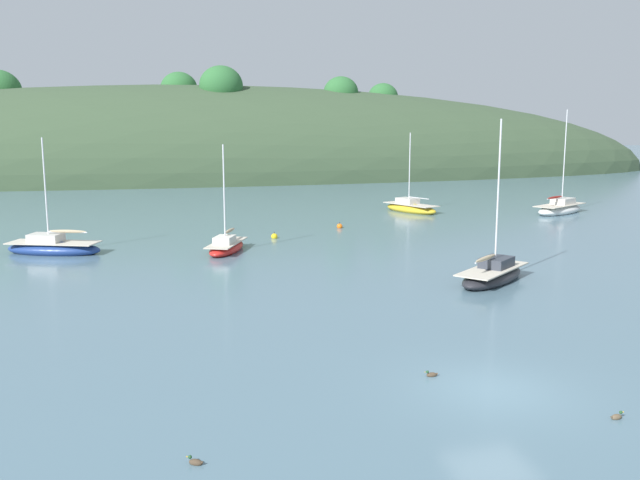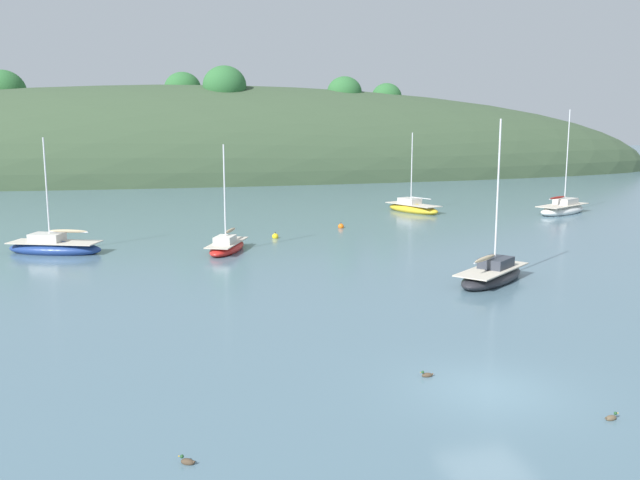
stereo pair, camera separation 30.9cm
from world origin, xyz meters
name	(u,v)px [view 1 (the left image)]	position (x,y,z in m)	size (l,w,h in m)	color
ground_plane	(494,391)	(0.00, 0.00, 0.00)	(400.00, 400.00, 0.00)	slate
far_shoreline_hill	(207,176)	(-0.01, 85.60, 0.06)	(150.00, 36.00, 29.10)	#384C33
sailboat_blue_center	(53,248)	(-15.04, 26.24, 0.37)	(6.17, 4.03, 7.16)	navy
sailboat_red_portside	(493,274)	(6.94, 12.71, 0.36)	(5.56, 4.91, 8.18)	#232328
sailboat_navy_dinghy	(560,209)	(25.79, 35.01, 0.40)	(6.65, 5.02, 9.19)	white
sailboat_yellow_far	(411,208)	(13.48, 39.27, 0.36)	(4.03, 6.15, 7.20)	gold
sailboat_white_near	(226,246)	(-4.84, 24.18, 0.32)	(3.41, 4.98, 6.70)	red
mooring_buoy_inner	(340,226)	(4.62, 31.64, 0.12)	(0.44, 0.44, 0.54)	orange
mooring_buoy_channel	(274,237)	(-1.04, 28.30, 0.12)	(0.44, 0.44, 0.54)	yellow
duck_trailing	(432,375)	(-1.31, 1.53, 0.05)	(0.43, 0.20, 0.24)	#473828
duck_lead	(195,462)	(-8.85, -2.21, 0.05)	(0.40, 0.34, 0.24)	#473828
duck_lone_right	(617,417)	(2.17, -2.59, 0.05)	(0.43, 0.22, 0.24)	brown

